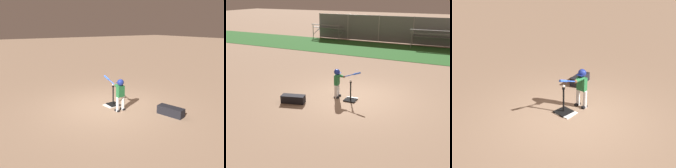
# 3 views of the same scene
# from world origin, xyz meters

# --- Properties ---
(ground_plane) EXTENTS (90.00, 90.00, 0.00)m
(ground_plane) POSITION_xyz_m (0.00, 0.00, 0.00)
(ground_plane) COLOR #93755B
(home_plate) EXTENTS (0.49, 0.49, 0.02)m
(home_plate) POSITION_xyz_m (0.02, -0.23, 0.01)
(home_plate) COLOR white
(home_plate) RESTS_ON ground_plane
(batting_tee) EXTENTS (0.43, 0.39, 0.73)m
(batting_tee) POSITION_xyz_m (0.03, -0.33, 0.10)
(batting_tee) COLOR black
(batting_tee) RESTS_ON ground_plane
(batter_child) EXTENTS (1.02, 0.35, 1.11)m
(batter_child) POSITION_xyz_m (-0.52, -0.23, 0.70)
(batter_child) COLOR silver
(batter_child) RESTS_ON ground_plane
(baseball) EXTENTS (0.07, 0.07, 0.07)m
(baseball) POSITION_xyz_m (0.03, -0.33, 0.77)
(baseball) COLOR white
(baseball) RESTS_ON batting_tee
(equipment_bag) EXTENTS (0.89, 0.53, 0.28)m
(equipment_bag) POSITION_xyz_m (-1.75, -1.39, 0.14)
(equipment_bag) COLOR black
(equipment_bag) RESTS_ON ground_plane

